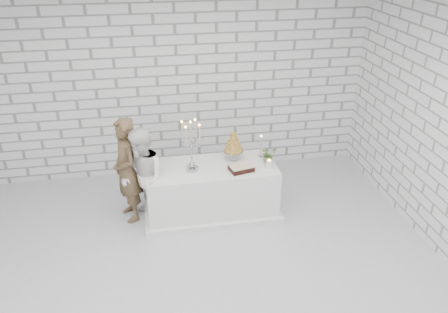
% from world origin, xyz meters
% --- Properties ---
extents(ground, '(6.00, 5.00, 0.01)m').
position_xyz_m(ground, '(0.00, 0.00, 0.00)').
color(ground, silver).
rests_on(ground, ground).
extents(ceiling, '(6.00, 5.00, 0.01)m').
position_xyz_m(ceiling, '(0.00, 0.00, 3.00)').
color(ceiling, white).
rests_on(ceiling, ground).
extents(wall_back, '(6.00, 0.01, 3.00)m').
position_xyz_m(wall_back, '(0.00, 2.50, 1.50)').
color(wall_back, white).
rests_on(wall_back, ground).
extents(cake_table, '(1.80, 0.80, 0.75)m').
position_xyz_m(cake_table, '(0.32, 1.14, 0.38)').
color(cake_table, white).
rests_on(cake_table, ground).
extents(groom, '(0.53, 0.64, 1.51)m').
position_xyz_m(groom, '(-0.83, 1.23, 0.75)').
color(groom, '#4B3621').
rests_on(groom, ground).
extents(bride, '(0.69, 0.80, 1.41)m').
position_xyz_m(bride, '(-0.62, 1.06, 0.70)').
color(bride, white).
rests_on(bride, ground).
extents(candelabra, '(0.34, 0.34, 0.73)m').
position_xyz_m(candelabra, '(0.05, 1.09, 1.11)').
color(candelabra, '#A2A2AC').
rests_on(candelabra, cake_table).
extents(croquembouche, '(0.33, 0.33, 0.45)m').
position_xyz_m(croquembouche, '(0.66, 1.29, 0.97)').
color(croquembouche, olive).
rests_on(croquembouche, cake_table).
extents(chocolate_cake, '(0.35, 0.28, 0.08)m').
position_xyz_m(chocolate_cake, '(0.70, 0.96, 0.79)').
color(chocolate_cake, black).
rests_on(chocolate_cake, cake_table).
extents(pillar_candle, '(0.10, 0.10, 0.12)m').
position_xyz_m(pillar_candle, '(1.09, 0.96, 0.81)').
color(pillar_candle, white).
rests_on(pillar_candle, cake_table).
extents(extra_taper, '(0.07, 0.07, 0.32)m').
position_xyz_m(extra_taper, '(1.06, 1.31, 0.91)').
color(extra_taper, '#C6AD90').
rests_on(extra_taper, cake_table).
extents(flowers, '(0.27, 0.25, 0.25)m').
position_xyz_m(flowers, '(1.12, 1.13, 0.87)').
color(flowers, '#3A7632').
rests_on(flowers, cake_table).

